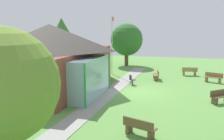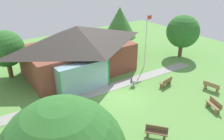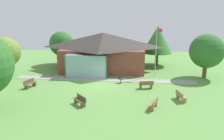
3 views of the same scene
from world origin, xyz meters
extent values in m
plane|color=#609947|center=(0.00, 0.00, 0.00)|extent=(44.00, 44.00, 0.00)
cube|color=brown|center=(-0.60, 6.92, 1.52)|extent=(10.75, 6.69, 3.03)
pyramid|color=#38332D|center=(-0.60, 6.92, 4.02)|extent=(11.75, 7.69, 1.97)
cube|color=#8CB2BF|center=(-2.21, 2.97, 1.37)|extent=(4.84, 1.20, 2.73)
cylinder|color=green|center=(-4.63, 2.37, 1.37)|extent=(0.12, 0.12, 2.73)
cylinder|color=green|center=(0.21, 2.37, 1.37)|extent=(0.12, 0.12, 2.73)
cube|color=#999993|center=(0.00, 1.94, 0.01)|extent=(20.97, 2.14, 0.03)
cylinder|color=silver|center=(6.07, 3.79, 2.96)|extent=(0.08, 0.08, 5.91)
cube|color=red|center=(6.37, 3.79, 5.56)|extent=(0.60, 0.02, 0.40)
cube|color=olive|center=(4.80, -5.75, 0.45)|extent=(0.95, 1.56, 0.06)
cube|color=olive|center=(4.60, -6.27, 0.20)|extent=(0.43, 0.29, 0.39)
cube|color=olive|center=(4.99, -5.24, 0.20)|extent=(0.43, 0.29, 0.39)
cube|color=olive|center=(4.97, -5.82, 0.66)|extent=(0.60, 1.42, 0.36)
cube|color=brown|center=(-1.30, -5.52, 0.45)|extent=(1.31, 1.43, 0.06)
cube|color=brown|center=(-0.94, -5.94, 0.20)|extent=(0.41, 0.38, 0.39)
cube|color=brown|center=(-1.65, -5.10, 0.20)|extent=(0.41, 0.38, 0.39)
cube|color=brown|center=(-1.15, -5.40, 0.66)|extent=(1.02, 1.18, 0.36)
cube|color=brown|center=(-7.37, -1.32, 0.45)|extent=(0.92, 1.56, 0.06)
cube|color=brown|center=(-7.19, -0.80, 0.20)|extent=(0.43, 0.28, 0.39)
cube|color=brown|center=(-7.56, -1.84, 0.20)|extent=(0.43, 0.28, 0.39)
cube|color=brown|center=(-7.55, -1.26, 0.66)|extent=(0.56, 1.43, 0.36)
cube|color=brown|center=(4.62, -0.83, 0.45)|extent=(1.55, 0.69, 0.06)
cube|color=brown|center=(4.08, -0.92, 0.20)|extent=(0.22, 0.42, 0.39)
cube|color=brown|center=(5.16, -0.73, 0.20)|extent=(0.22, 0.42, 0.39)
cube|color=brown|center=(4.65, -1.01, 0.66)|extent=(1.49, 0.31, 0.36)
cube|color=#9E7A51|center=(7.48, -3.85, 0.45)|extent=(0.71, 1.56, 0.06)
cube|color=#9E7A51|center=(7.38, -3.31, 0.20)|extent=(0.42, 0.23, 0.39)
cube|color=#9E7A51|center=(7.58, -4.39, 0.20)|extent=(0.42, 0.23, 0.39)
cube|color=#9E7A51|center=(7.29, -3.88, 0.66)|extent=(0.34, 1.48, 0.36)
cube|color=#33383D|center=(1.97, 0.82, 0.44)|extent=(0.61, 0.61, 0.04)
cube|color=#33383D|center=(1.86, 0.99, 0.66)|extent=(0.39, 0.28, 0.40)
cylinder|color=#4C4C51|center=(1.97, 0.82, 0.21)|extent=(0.10, 0.10, 0.42)
cylinder|color=#4C4C51|center=(1.97, 0.82, 0.01)|extent=(0.36, 0.36, 0.02)
cylinder|color=brown|center=(11.88, 3.55, 0.88)|extent=(0.48, 0.48, 1.75)
sphere|color=#2D6B28|center=(11.88, 3.55, 3.24)|extent=(3.97, 3.97, 3.97)
cylinder|color=brown|center=(-11.66, 2.15, 0.88)|extent=(0.46, 0.46, 1.77)
sphere|color=olive|center=(-11.66, 2.15, 3.09)|extent=(3.52, 3.52, 3.52)
cylinder|color=brown|center=(-7.09, 9.64, 0.87)|extent=(0.46, 0.46, 1.75)
sphere|color=#2D6B28|center=(-7.09, 9.64, 3.10)|extent=(3.62, 3.62, 3.62)
cylinder|color=brown|center=(7.01, 9.83, 0.94)|extent=(0.50, 0.50, 1.87)
cone|color=#3D7F33|center=(7.01, 9.83, 3.82)|extent=(4.33, 4.33, 3.90)
camera|label=1|loc=(-17.35, -2.88, 4.78)|focal=38.65mm
camera|label=2|loc=(-10.56, -13.66, 10.60)|focal=36.47mm
camera|label=3|loc=(2.59, -22.70, 7.58)|focal=35.65mm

